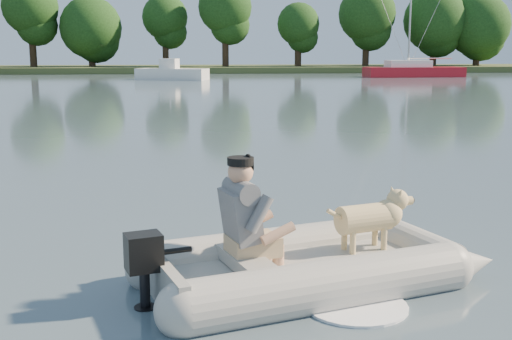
{
  "coord_description": "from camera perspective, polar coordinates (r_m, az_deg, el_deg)",
  "views": [
    {
      "loc": [
        -0.39,
        -6.59,
        2.38
      ],
      "look_at": [
        0.54,
        1.96,
        0.75
      ],
      "focal_mm": 45.0,
      "sensor_mm": 36.0,
      "label": 1
    }
  ],
  "objects": [
    {
      "name": "man",
      "position": [
        6.29,
        -1.18,
        -3.71
      ],
      "size": [
        0.91,
        0.84,
        1.13
      ],
      "primitive_type": null,
      "rotation": [
        0.0,
        0.0,
        0.3
      ],
      "color": "slate",
      "rests_on": "dinghy"
    },
    {
      "name": "dog",
      "position": [
        6.99,
        9.63,
        -4.68
      ],
      "size": [
        1.03,
        0.61,
        0.65
      ],
      "primitive_type": null,
      "rotation": [
        0.0,
        0.0,
        0.3
      ],
      "color": "tan",
      "rests_on": "dinghy"
    },
    {
      "name": "outboard_motor",
      "position": [
        6.09,
        -9.89,
        -9.14
      ],
      "size": [
        0.5,
        0.42,
        0.82
      ],
      "primitive_type": null,
      "rotation": [
        0.0,
        0.0,
        0.3
      ],
      "color": "black",
      "rests_on": "dinghy"
    },
    {
      "name": "water",
      "position": [
        7.02,
        -2.66,
        -9.09
      ],
      "size": [
        160.0,
        160.0,
        0.0
      ],
      "primitive_type": "plane",
      "color": "slate",
      "rests_on": "ground"
    },
    {
      "name": "sailboat",
      "position": [
        57.28,
        13.76,
        8.55
      ],
      "size": [
        8.46,
        2.72,
        11.55
      ],
      "rotation": [
        0.0,
        0.0,
        0.02
      ],
      "color": "#A4121D",
      "rests_on": "water"
    },
    {
      "name": "shore_bank",
      "position": [
        68.63,
        -5.94,
        8.89
      ],
      "size": [
        160.0,
        12.0,
        0.7
      ],
      "primitive_type": "cube",
      "color": "#47512D",
      "rests_on": "water"
    },
    {
      "name": "motorboat",
      "position": [
        50.93,
        -7.47,
        9.18
      ],
      "size": [
        6.06,
        3.92,
        2.39
      ],
      "primitive_type": null,
      "rotation": [
        0.0,
        0.0,
        -0.34
      ],
      "color": "white",
      "rests_on": "water"
    },
    {
      "name": "treeline",
      "position": [
        67.79,
        -4.75,
        13.23
      ],
      "size": [
        75.85,
        7.35,
        9.27
      ],
      "color": "#332316",
      "rests_on": "shore_bank"
    },
    {
      "name": "dinghy",
      "position": [
        6.59,
        4.93,
        -4.79
      ],
      "size": [
        5.89,
        5.09,
        1.44
      ],
      "primitive_type": null,
      "rotation": [
        0.0,
        0.0,
        0.3
      ],
      "color": "#9F9F9A",
      "rests_on": "water"
    }
  ]
}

